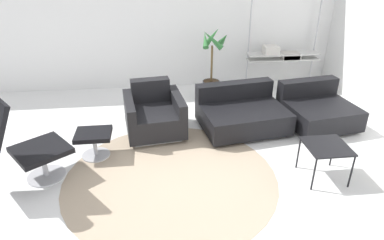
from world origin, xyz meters
TOP-DOWN VIEW (x-y plane):
  - ground_plane at (0.00, 0.00)m, footprint 12.00×12.00m
  - wall_back at (-0.00, 2.78)m, footprint 12.00×0.09m
  - round_rug at (0.07, -0.27)m, footprint 2.51×2.51m
  - lounge_chair at (-1.65, -0.28)m, footprint 1.10×1.01m
  - ottoman at (-0.87, 0.32)m, footprint 0.45×0.38m
  - armchair_red at (-0.09, 0.88)m, footprint 0.91×0.93m
  - couch_low at (1.20, 0.88)m, footprint 1.33×1.11m
  - couch_second at (2.37, 0.87)m, footprint 1.09×1.07m
  - side_table at (1.85, -0.46)m, footprint 0.48×0.48m
  - potted_plant at (0.96, 2.09)m, footprint 0.46×0.45m
  - shelf_unit at (2.37, 2.46)m, footprint 1.36×0.28m

SIDE VIEW (x-z plane):
  - ground_plane at x=0.00m, z-range 0.00..0.00m
  - round_rug at x=0.07m, z-range 0.00..0.01m
  - couch_low at x=1.20m, z-range -0.08..0.53m
  - couch_second at x=2.37m, z-range -0.08..0.53m
  - ottoman at x=-0.87m, z-range 0.08..0.43m
  - armchair_red at x=-0.09m, z-range -0.09..0.63m
  - side_table at x=1.85m, z-range 0.18..0.61m
  - potted_plant at x=0.96m, z-range -0.16..1.09m
  - shelf_unit at x=2.37m, z-range -0.34..1.67m
  - lounge_chair at x=-1.65m, z-range 0.09..1.29m
  - wall_back at x=0.00m, z-range 0.00..2.80m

